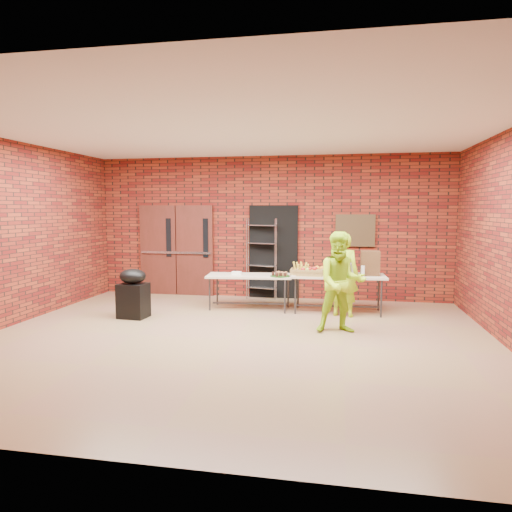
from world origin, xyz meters
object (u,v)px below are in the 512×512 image
Objects in this scene: wire_rack at (262,259)px; coffee_dispenser at (370,263)px; volunteer_man at (341,282)px; volunteer_woman at (343,275)px; covered_grill at (133,293)px; table_left at (250,278)px; table_right at (338,278)px.

coffee_dispenser is at bearing -10.34° from wire_rack.
volunteer_man is (-0.55, -1.55, -0.15)m from coffee_dispenser.
volunteer_woman is 0.96× the size of volunteer_man.
covered_grill is at bearing 164.19° from volunteer_man.
wire_rack is at bearing 156.19° from coffee_dispenser.
table_left is (-0.05, -1.12, -0.26)m from wire_rack.
table_left is 1.06× the size of volunteer_man.
wire_rack is 2.28m from volunteer_woman.
coffee_dispenser is 4.54m from covered_grill.
wire_rack is 1.09× the size of volunteer_man.
table_left is 3.75× the size of coffee_dispenser.
covered_grill is (-3.74, -1.14, -0.22)m from table_right.
coffee_dispenser is at bearing 3.38° from table_right.
wire_rack is 3.85× the size of coffee_dispenser.
table_left is 2.33m from volunteer_man.
table_left is 1.88m from volunteer_woman.
covered_grill is at bearing -166.37° from table_right.
volunteer_woman reaches higher than covered_grill.
table_right is at bearing 81.29° from volunteer_man.
table_left is 1.91× the size of covered_grill.
wire_rack is at bearing 51.90° from covered_grill.
coffee_dispenser is (0.61, 0.07, 0.30)m from table_right.
volunteer_man is (3.79, -0.33, 0.37)m from covered_grill.
wire_rack is 1.03× the size of table_left.
volunteer_man is at bearing -0.73° from covered_grill.
wire_rack is 2.52m from coffee_dispenser.
volunteer_man is (1.81, -1.45, 0.19)m from table_left.
coffee_dispenser is at bearing 19.90° from covered_grill.
volunteer_woman is (0.10, -0.31, 0.11)m from table_right.
table_right is 3.94× the size of coffee_dispenser.
coffee_dispenser reaches higher than table_right.
coffee_dispenser reaches higher than covered_grill.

